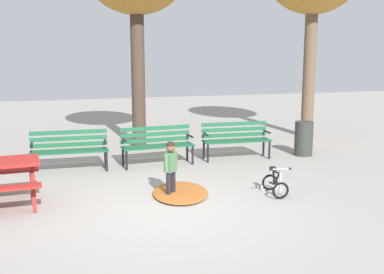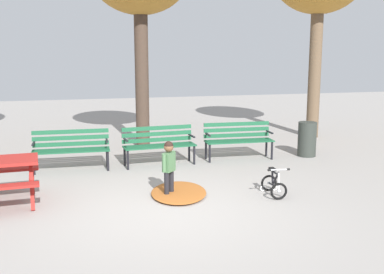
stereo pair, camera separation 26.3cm
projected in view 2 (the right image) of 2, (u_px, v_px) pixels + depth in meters
ground at (164, 211)px, 7.50m from camera, size 36.00×36.00×0.00m
park_bench_far_left at (71, 146)px, 9.97m from camera, size 1.61×0.51×0.85m
park_bench_left at (159, 142)px, 10.45m from camera, size 1.63×0.57×0.85m
park_bench_right at (238, 137)px, 11.01m from camera, size 1.62×0.53×0.85m
child_standing at (169, 164)px, 8.14m from camera, size 0.29×0.29×0.98m
kids_bicycle at (274, 184)px, 8.27m from camera, size 0.40×0.58×0.54m
leaf_pile at (179, 192)px, 8.36m from camera, size 1.26×1.58×0.07m
trash_bin at (307, 139)px, 11.31m from camera, size 0.44×0.44×0.83m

